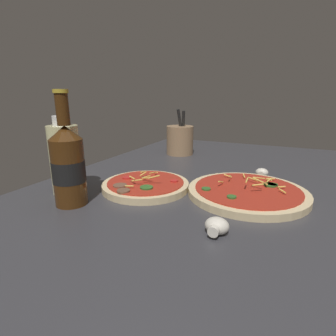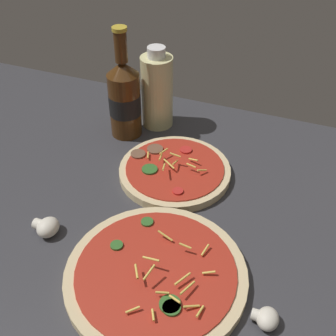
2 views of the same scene
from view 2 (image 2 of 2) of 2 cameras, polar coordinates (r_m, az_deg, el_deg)
The scene contains 7 objects.
counter_slab at distance 80.00cm, azimuth -2.04°, elevation -7.80°, with size 160.00×90.00×2.50cm.
pizza_near at distance 70.04cm, azimuth -1.64°, elevation -14.20°, with size 29.58×29.58×4.98cm.
pizza_far at distance 88.29cm, azimuth 0.89°, elevation -0.36°, with size 23.34×23.34×5.11cm.
beer_bottle at distance 96.91cm, azimuth -5.92°, elevation 9.43°, with size 7.34×7.34×25.74cm.
oil_bottle at distance 100.22cm, azimuth -1.49°, elevation 10.44°, with size 7.48×7.48×19.72cm.
mushroom_left at distance 66.78cm, azimuth 13.17°, elevation -19.21°, with size 4.06×3.87×2.71cm.
mushroom_right at distance 78.90cm, azimuth -16.08°, elevation -7.68°, with size 4.70×4.47×3.13cm.
Camera 2 is at (22.52, -49.83, 59.65)cm, focal length 45.00 mm.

